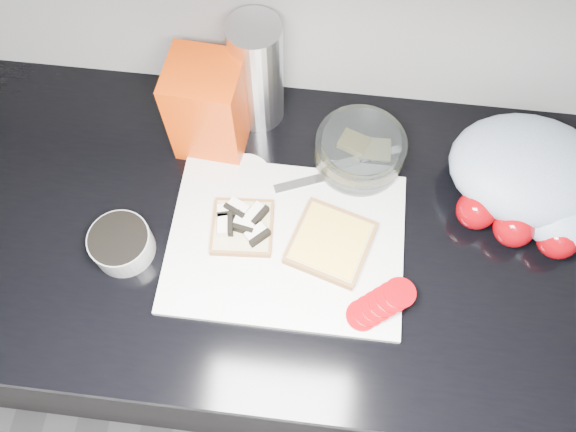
{
  "coord_description": "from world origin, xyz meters",
  "views": [
    {
      "loc": [
        -0.03,
        0.79,
        1.79
      ],
      "look_at": [
        -0.08,
        1.19,
        0.95
      ],
      "focal_mm": 35.0,
      "sensor_mm": 36.0,
      "label": 1
    }
  ],
  "objects_px": {
    "glass_bowl": "(359,152)",
    "bread_bag": "(209,107)",
    "cutting_board": "(286,243)",
    "steel_canister": "(257,74)"
  },
  "relations": [
    {
      "from": "cutting_board",
      "to": "bread_bag",
      "type": "bearing_deg",
      "value": 128.5
    },
    {
      "from": "bread_bag",
      "to": "steel_canister",
      "type": "height_order",
      "value": "steel_canister"
    },
    {
      "from": "glass_bowl",
      "to": "steel_canister",
      "type": "xyz_separation_m",
      "value": [
        -0.2,
        0.09,
        0.08
      ]
    },
    {
      "from": "glass_bowl",
      "to": "bread_bag",
      "type": "bearing_deg",
      "value": 175.81
    },
    {
      "from": "cutting_board",
      "to": "steel_canister",
      "type": "relative_size",
      "value": 1.79
    },
    {
      "from": "cutting_board",
      "to": "glass_bowl",
      "type": "bearing_deg",
      "value": 58.16
    },
    {
      "from": "bread_bag",
      "to": "steel_canister",
      "type": "xyz_separation_m",
      "value": [
        0.08,
        0.07,
        0.02
      ]
    },
    {
      "from": "glass_bowl",
      "to": "steel_canister",
      "type": "height_order",
      "value": "steel_canister"
    },
    {
      "from": "cutting_board",
      "to": "bread_bag",
      "type": "xyz_separation_m",
      "value": [
        -0.16,
        0.2,
        0.09
      ]
    },
    {
      "from": "cutting_board",
      "to": "glass_bowl",
      "type": "xyz_separation_m",
      "value": [
        0.11,
        0.18,
        0.03
      ]
    }
  ]
}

